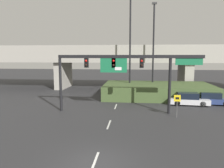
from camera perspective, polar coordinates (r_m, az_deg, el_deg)
The scene contains 10 objects.
ground_plane at distance 12.48m, azimuth -4.65°, elevation -19.91°, with size 160.00×160.00×0.00m, color #2D2D30.
lane_markings at distance 24.85m, azimuth 0.98°, elevation -5.89°, with size 0.14×28.52×0.01m.
signal_gantry at distance 21.70m, azimuth 3.04°, elevation 4.63°, with size 14.33×0.44×5.80m.
speed_limit_sign at distance 21.09m, azimuth 16.65°, elevation -4.65°, with size 0.60×0.11×2.18m.
highway_light_pole_near at distance 31.32m, azimuth 4.75°, elevation 10.10°, with size 0.70×0.36×13.65m.
highway_light_pole_far at distance 32.64m, azimuth 10.75°, elevation 9.50°, with size 0.70×0.36×13.21m.
overpass_bridge at distance 37.82m, azimuth 2.81°, elevation 6.71°, with size 49.80×7.50×7.38m.
grass_embankment at distance 30.74m, azimuth 11.73°, elevation -1.72°, with size 14.51×7.83×1.85m.
parked_sedan_near_right at distance 27.07m, azimuth 19.33°, elevation -3.75°, with size 4.61×2.24×1.47m.
parked_sedan_mid_right at distance 28.38m, azimuth 24.44°, elevation -3.51°, with size 4.52×2.28×1.46m.
Camera 1 is at (2.10, -10.89, 5.73)m, focal length 35.00 mm.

